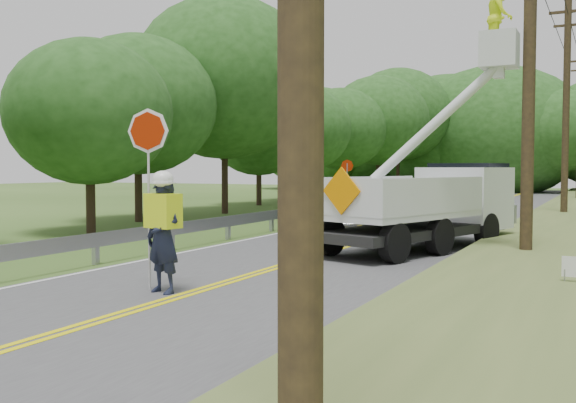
% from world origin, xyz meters
% --- Properties ---
extents(ground, '(140.00, 140.00, 0.00)m').
position_xyz_m(ground, '(0.00, 0.00, 0.00)').
color(ground, '#334E1B').
rests_on(ground, ground).
extents(road, '(7.20, 96.00, 0.03)m').
position_xyz_m(road, '(0.00, 14.00, 0.01)').
color(road, '#464648').
rests_on(road, ground).
extents(guardrail, '(0.18, 48.00, 0.77)m').
position_xyz_m(guardrail, '(-4.02, 14.91, 0.55)').
color(guardrail, '#999BA1').
rests_on(guardrail, ground).
extents(utility_poles, '(1.60, 43.30, 10.00)m').
position_xyz_m(utility_poles, '(5.00, 17.02, 5.27)').
color(utility_poles, black).
rests_on(utility_poles, ground).
extents(treeline_left, '(9.69, 57.59, 11.33)m').
position_xyz_m(treeline_left, '(-10.74, 30.92, 5.92)').
color(treeline_left, '#332319').
rests_on(treeline_left, ground).
extents(treeline_horizon, '(57.05, 14.40, 12.70)m').
position_xyz_m(treeline_horizon, '(-0.93, 56.25, 5.50)').
color(treeline_horizon, '#204817').
rests_on(treeline_horizon, ground).
extents(flagger, '(1.26, 0.64, 3.37)m').
position_xyz_m(flagger, '(-0.47, 1.79, 1.21)').
color(flagger, '#191E33').
rests_on(flagger, road).
extents(bucket_truck, '(4.79, 7.29, 6.78)m').
position_xyz_m(bucket_truck, '(2.54, 10.74, 1.54)').
color(bucket_truck, black).
rests_on(bucket_truck, road).
extents(suv_silver, '(5.20, 6.86, 1.73)m').
position_xyz_m(suv_silver, '(-1.70, 13.94, 0.89)').
color(suv_silver, silver).
rests_on(suv_silver, road).
extents(suv_darkgrey, '(3.48, 6.28, 1.72)m').
position_xyz_m(suv_darkgrey, '(-2.48, 22.40, 0.88)').
color(suv_darkgrey, '#34363C').
rests_on(suv_darkgrey, road).
extents(stop_sign_permanent, '(0.55, 0.19, 2.66)m').
position_xyz_m(stop_sign_permanent, '(-3.95, 20.18, 1.78)').
color(stop_sign_permanent, '#999BA1').
rests_on(stop_sign_permanent, ground).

